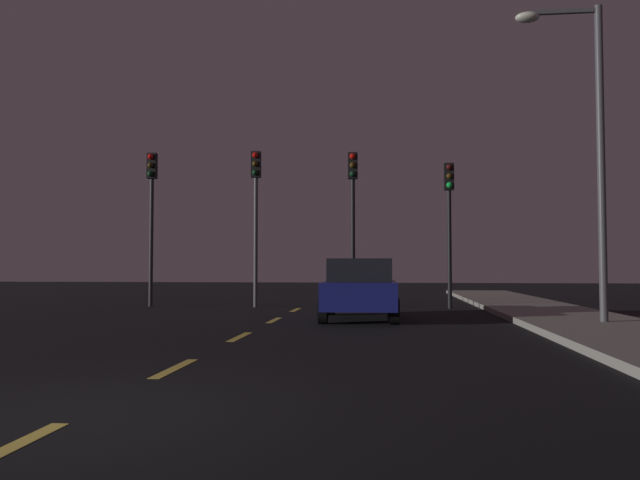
# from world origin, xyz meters

# --- Properties ---
(ground_plane) EXTENTS (80.00, 80.00, 0.00)m
(ground_plane) POSITION_xyz_m (0.00, 7.00, 0.00)
(ground_plane) COLOR black
(sidewalk_curb_right) EXTENTS (3.00, 40.00, 0.15)m
(sidewalk_curb_right) POSITION_xyz_m (7.50, 7.00, 0.07)
(sidewalk_curb_right) COLOR gray
(sidewalk_curb_right) RESTS_ON ground_plane
(lane_stripe_nearest) EXTENTS (0.16, 1.60, 0.01)m
(lane_stripe_nearest) POSITION_xyz_m (0.00, -1.20, 0.00)
(lane_stripe_nearest) COLOR #EACC4C
(lane_stripe_nearest) RESTS_ON ground_plane
(lane_stripe_second) EXTENTS (0.16, 1.60, 0.01)m
(lane_stripe_second) POSITION_xyz_m (0.00, 2.60, 0.00)
(lane_stripe_second) COLOR #EACC4C
(lane_stripe_second) RESTS_ON ground_plane
(lane_stripe_third) EXTENTS (0.16, 1.60, 0.01)m
(lane_stripe_third) POSITION_xyz_m (0.00, 6.40, 0.00)
(lane_stripe_third) COLOR #EACC4C
(lane_stripe_third) RESTS_ON ground_plane
(lane_stripe_fourth) EXTENTS (0.16, 1.60, 0.01)m
(lane_stripe_fourth) POSITION_xyz_m (0.00, 10.20, 0.00)
(lane_stripe_fourth) COLOR #EACC4C
(lane_stripe_fourth) RESTS_ON ground_plane
(lane_stripe_fifth) EXTENTS (0.16, 1.60, 0.01)m
(lane_stripe_fifth) POSITION_xyz_m (0.00, 14.00, 0.00)
(lane_stripe_fifth) COLOR #EACC4C
(lane_stripe_fifth) RESTS_ON ground_plane
(traffic_signal_far_left) EXTENTS (0.32, 0.38, 5.38)m
(traffic_signal_far_left) POSITION_xyz_m (-5.28, 15.13, 3.74)
(traffic_signal_far_left) COLOR #2D2D30
(traffic_signal_far_left) RESTS_ON ground_plane
(traffic_signal_center_left) EXTENTS (0.32, 0.38, 5.36)m
(traffic_signal_center_left) POSITION_xyz_m (-1.56, 15.13, 3.73)
(traffic_signal_center_left) COLOR #4C4C51
(traffic_signal_center_left) RESTS_ON ground_plane
(traffic_signal_center_right) EXTENTS (0.32, 0.38, 5.26)m
(traffic_signal_center_right) POSITION_xyz_m (1.79, 15.13, 3.66)
(traffic_signal_center_right) COLOR black
(traffic_signal_center_right) RESTS_ON ground_plane
(traffic_signal_far_right) EXTENTS (0.32, 0.38, 4.84)m
(traffic_signal_far_right) POSITION_xyz_m (4.99, 15.13, 3.40)
(traffic_signal_far_right) COLOR black
(traffic_signal_far_right) RESTS_ON ground_plane
(car_stopped_ahead) EXTENTS (2.01, 3.91, 1.60)m
(car_stopped_ahead) POSITION_xyz_m (2.21, 10.68, 0.80)
(car_stopped_ahead) COLOR navy
(car_stopped_ahead) RESTS_ON ground_plane
(street_lamp_right) EXTENTS (1.96, 0.36, 7.42)m
(street_lamp_right) POSITION_xyz_m (7.51, 8.96, 4.46)
(street_lamp_right) COLOR #4C4C51
(street_lamp_right) RESTS_ON ground_plane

